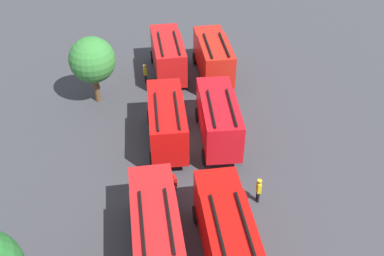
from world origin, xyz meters
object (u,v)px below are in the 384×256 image
at_px(traffic_cone_1, 212,182).
at_px(traffic_cone_0, 164,107).
at_px(fire_truck_2, 213,56).
at_px(tree_2, 92,60).
at_px(fire_truck_3, 156,226).
at_px(fire_truck_0, 226,230).
at_px(fire_truck_5, 168,54).
at_px(fire_truck_1, 218,118).
at_px(firefighter_0, 145,73).
at_px(fire_truck_4, 167,120).
at_px(firefighter_1, 173,184).
at_px(firefighter_2, 259,189).

bearing_deg(traffic_cone_1, traffic_cone_0, 23.06).
xyz_separation_m(fire_truck_2, tree_2, (-3.58, 9.72, 1.68)).
relative_size(fire_truck_3, traffic_cone_0, 10.60).
relative_size(fire_truck_0, traffic_cone_0, 10.59).
relative_size(fire_truck_0, fire_truck_5, 1.00).
relative_size(fire_truck_1, firefighter_0, 4.21).
bearing_deg(fire_truck_0, firefighter_0, 9.80).
distance_m(fire_truck_4, firefighter_0, 8.80).
bearing_deg(fire_truck_0, fire_truck_2, -8.33).
bearing_deg(firefighter_0, fire_truck_3, -98.45).
bearing_deg(firefighter_1, firefighter_2, 65.14).
bearing_deg(firefighter_1, fire_truck_3, -30.54).
xyz_separation_m(fire_truck_3, fire_truck_4, (9.49, -0.22, 0.00)).
bearing_deg(fire_truck_0, traffic_cone_0, 8.23).
distance_m(fire_truck_1, firefighter_2, 6.51).
height_order(firefighter_2, traffic_cone_1, firefighter_2).
xyz_separation_m(firefighter_0, traffic_cone_0, (-4.21, -1.77, -0.64)).
height_order(fire_truck_0, fire_truck_3, same).
distance_m(firefighter_2, traffic_cone_0, 11.85).
distance_m(firefighter_0, tree_2, 5.47).
relative_size(fire_truck_3, firefighter_1, 4.16).
bearing_deg(fire_truck_2, firefighter_2, -179.18).
distance_m(fire_truck_0, fire_truck_2, 19.01).
relative_size(fire_truck_4, traffic_cone_1, 11.16).
height_order(fire_truck_0, fire_truck_5, same).
height_order(tree_2, traffic_cone_1, tree_2).
bearing_deg(fire_truck_0, fire_truck_4, 12.12).
bearing_deg(fire_truck_2, fire_truck_1, 172.20).
distance_m(fire_truck_3, firefighter_2, 7.33).
distance_m(fire_truck_0, firefighter_1, 5.58).
xyz_separation_m(firefighter_2, tree_2, (11.35, 11.98, 2.79)).
height_order(fire_truck_3, tree_2, tree_2).
xyz_separation_m(firefighter_0, firefighter_1, (-13.64, -2.86, 0.03)).
height_order(firefighter_1, traffic_cone_0, firefighter_1).
relative_size(fire_truck_2, fire_truck_4, 1.01).
bearing_deg(fire_truck_3, fire_truck_4, -9.89).
height_order(fire_truck_1, fire_truck_2, same).
relative_size(fire_truck_3, tree_2, 1.31).
xyz_separation_m(fire_truck_1, traffic_cone_1, (-4.60, 0.56, -1.82)).
bearing_deg(firefighter_1, fire_truck_5, 163.71).
distance_m(fire_truck_1, tree_2, 11.22).
xyz_separation_m(fire_truck_3, tree_2, (15.13, 5.81, 1.68)).
xyz_separation_m(fire_truck_0, tree_2, (15.43, 9.62, 1.68)).
bearing_deg(fire_truck_3, firefighter_0, -2.04).
bearing_deg(firefighter_0, fire_truck_4, -89.91).
height_order(firefighter_1, firefighter_2, firefighter_2).
distance_m(fire_truck_4, fire_truck_5, 9.56).
relative_size(fire_truck_5, firefighter_2, 4.08).
bearing_deg(fire_truck_3, traffic_cone_1, -41.36).
relative_size(fire_truck_1, fire_truck_5, 0.99).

